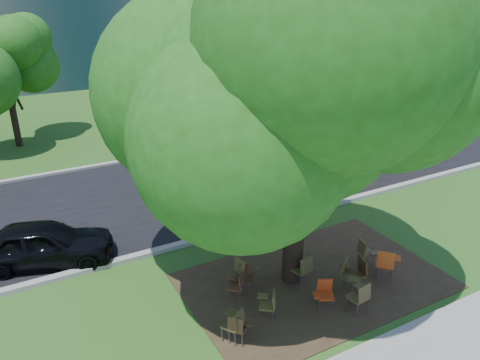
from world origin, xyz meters
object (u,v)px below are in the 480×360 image
chair_2 (269,303)px  chair_5 (349,274)px  chair_12 (365,251)px  chair_10 (244,268)px  chair_8 (237,284)px  main_tree (301,97)px  chair_9 (244,276)px  chair_11 (304,267)px  chair_7 (387,262)px  chair_6 (357,270)px  chair_1 (238,326)px  chair_0 (235,321)px  black_car (43,244)px  chair_3 (324,292)px  chair_4 (360,295)px  school_bus (319,139)px

chair_2 → chair_5: (2.41, -0.08, 0.09)m
chair_12 → chair_10: bearing=-90.9°
chair_8 → main_tree: bearing=-45.4°
chair_2 → chair_5: 2.41m
chair_9 → chair_11: size_ratio=0.81×
chair_9 → chair_11: (1.50, -0.56, 0.11)m
chair_7 → chair_9: 3.91m
chair_11 → chair_12: bearing=-11.1°
chair_8 → chair_11: (1.86, -0.31, 0.09)m
main_tree → chair_6: bearing=-42.5°
chair_1 → chair_7: 4.72m
chair_2 → chair_7: bearing=-55.7°
chair_2 → chair_7: size_ratio=0.82×
chair_0 → black_car: 6.44m
chair_3 → black_car: 8.06m
chair_9 → chair_2: bearing=128.3°
chair_11 → black_car: size_ratio=0.24×
chair_2 → chair_4: (2.07, -0.90, 0.07)m
chair_2 → chair_8: size_ratio=0.99×
chair_5 → chair_9: (-2.37, 1.37, -0.10)m
chair_4 → chair_7: chair_7 is taller
chair_10 → chair_2: bearing=-17.2°
chair_4 → chair_6: bearing=46.4°
chair_7 → chair_3: bearing=-130.3°
chair_9 → chair_10: chair_10 is taller
school_bus → chair_1: 10.86m
chair_6 → black_car: 8.88m
main_tree → chair_3: 4.84m
chair_1 → chair_10: 2.22m
chair_10 → black_car: size_ratio=0.23×
chair_4 → chair_6: (0.64, 0.85, 0.02)m
chair_0 → chair_2: chair_0 is taller
chair_0 → chair_2: (1.08, 0.26, -0.05)m
chair_8 → chair_11: chair_11 is taller
chair_10 → chair_12: bearing=64.4°
chair_0 → chair_5: bearing=-29.0°
chair_7 → chair_10: size_ratio=1.10×
chair_10 → chair_12: size_ratio=1.07×
chair_11 → black_car: bearing=134.5°
main_tree → chair_6: size_ratio=9.27×
chair_11 → chair_9: bearing=151.2°
chair_2 → chair_10: chair_10 is taller
chair_10 → chair_8: bearing=-57.5°
chair_6 → chair_10: bearing=72.2°
chair_9 → main_tree: bearing=-147.2°
chair_2 → chair_5: chair_5 is taller
chair_12 → black_car: black_car is taller
chair_1 → black_car: size_ratio=0.20×
school_bus → black_car: 11.40m
main_tree → chair_10: size_ratio=9.84×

